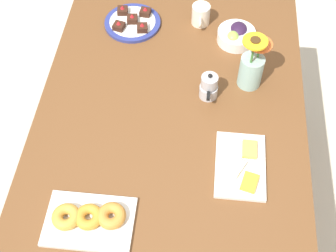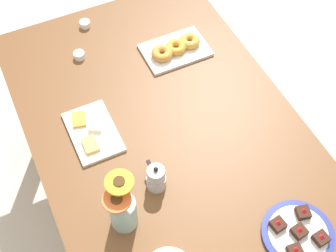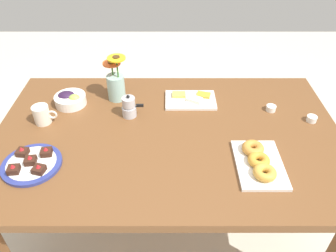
{
  "view_description": "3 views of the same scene",
  "coord_description": "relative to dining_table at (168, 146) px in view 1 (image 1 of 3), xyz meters",
  "views": [
    {
      "loc": [
        0.97,
        0.1,
        2.12
      ],
      "look_at": [
        0.0,
        0.0,
        0.78
      ],
      "focal_mm": 50.0,
      "sensor_mm": 36.0,
      "label": 1
    },
    {
      "loc": [
        -0.92,
        0.43,
        2.21
      ],
      "look_at": [
        0.0,
        0.0,
        0.78
      ],
      "focal_mm": 50.0,
      "sensor_mm": 36.0,
      "label": 2
    },
    {
      "loc": [
        -0.0,
        -1.16,
        1.7
      ],
      "look_at": [
        0.0,
        0.0,
        0.78
      ],
      "focal_mm": 35.0,
      "sensor_mm": 36.0,
      "label": 3
    }
  ],
  "objects": [
    {
      "name": "ground_plane",
      "position": [
        0.0,
        0.0,
        -0.65
      ],
      "size": [
        6.0,
        6.0,
        0.0
      ],
      "primitive_type": "plane",
      "color": "beige"
    },
    {
      "name": "dining_table",
      "position": [
        0.0,
        0.0,
        0.0
      ],
      "size": [
        1.6,
        1.0,
        0.74
      ],
      "color": "brown",
      "rests_on": "ground_plane"
    },
    {
      "name": "coffee_mug",
      "position": [
        -0.59,
        0.08,
        0.13
      ],
      "size": [
        0.11,
        0.08,
        0.09
      ],
      "color": "silver",
      "rests_on": "dining_table"
    },
    {
      "name": "grape_bowl",
      "position": [
        -0.5,
        0.23,
        0.12
      ],
      "size": [
        0.16,
        0.16,
        0.07
      ],
      "color": "white",
      "rests_on": "dining_table"
    },
    {
      "name": "cheese_platter",
      "position": [
        0.12,
        0.26,
        0.1
      ],
      "size": [
        0.26,
        0.17,
        0.03
      ],
      "color": "white",
      "rests_on": "dining_table"
    },
    {
      "name": "croissant_platter",
      "position": [
        0.37,
        -0.21,
        0.11
      ],
      "size": [
        0.19,
        0.28,
        0.05
      ],
      "color": "white",
      "rests_on": "dining_table"
    },
    {
      "name": "dessert_plate",
      "position": [
        -0.56,
        -0.21,
        0.1
      ],
      "size": [
        0.24,
        0.24,
        0.05
      ],
      "color": "navy",
      "rests_on": "dining_table"
    },
    {
      "name": "flower_vase",
      "position": [
        -0.27,
        0.29,
        0.17
      ],
      "size": [
        0.12,
        0.11,
        0.25
      ],
      "color": "#99C1B7",
      "rests_on": "dining_table"
    },
    {
      "name": "moka_pot",
      "position": [
        -0.19,
        0.13,
        0.13
      ],
      "size": [
        0.11,
        0.07,
        0.12
      ],
      "color": "#B7B7BC",
      "rests_on": "dining_table"
    }
  ]
}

